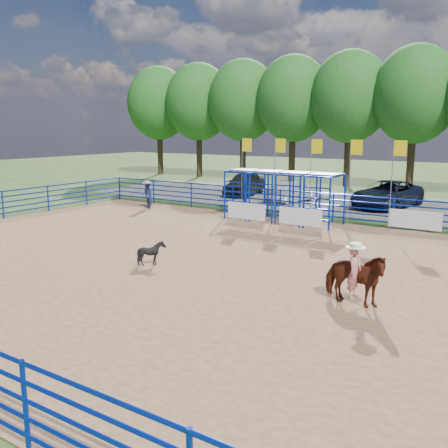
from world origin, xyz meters
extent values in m
plane|color=#425F26|center=(0.00, 0.00, 0.00)|extent=(120.00, 120.00, 0.00)
cube|color=#9D734E|center=(0.00, 0.00, 0.01)|extent=(30.00, 20.00, 0.02)
cube|color=gray|center=(0.00, 17.00, 0.01)|extent=(40.00, 10.00, 0.01)
imported|color=#5D2512|center=(4.92, -1.26, 0.78)|extent=(1.83, 0.89, 1.52)
imported|color=#B0191B|center=(4.92, -1.26, 1.66)|extent=(0.36, 0.53, 1.41)
cylinder|color=white|center=(4.92, -1.26, 2.39)|extent=(0.54, 0.54, 0.12)
imported|color=black|center=(-2.31, -1.21, 0.46)|extent=(0.83, 0.75, 0.87)
imported|color=navy|center=(-10.85, 8.14, 0.80)|extent=(0.95, 0.87, 1.57)
cylinder|color=tan|center=(-10.85, 8.14, 1.59)|extent=(0.56, 0.56, 0.11)
imported|color=black|center=(-9.19, 16.57, 0.82)|extent=(2.79, 5.05, 1.63)
imported|color=#989BA1|center=(-4.72, 15.38, 0.68)|extent=(2.56, 4.32, 1.35)
imported|color=black|center=(0.94, 16.47, 0.81)|extent=(3.48, 6.06, 1.59)
cube|color=white|center=(-3.80, 7.77, 0.55)|extent=(2.20, 0.04, 0.85)
cube|color=white|center=(-0.80, 7.77, 0.55)|extent=(2.20, 0.04, 0.85)
cube|color=white|center=(4.00, 9.96, 0.55)|extent=(2.40, 0.04, 0.85)
cylinder|color=#3F2B19|center=(-25.00, 26.00, 2.40)|extent=(0.56, 0.56, 4.80)
ellipsoid|color=#20561C|center=(-25.00, 26.00, 7.56)|extent=(6.40, 6.40, 7.36)
cylinder|color=#3F2B19|center=(-20.00, 26.00, 2.40)|extent=(0.56, 0.56, 4.80)
ellipsoid|color=#20561C|center=(-20.00, 26.00, 7.56)|extent=(6.40, 6.40, 7.36)
cylinder|color=#3F2B19|center=(-15.00, 26.00, 2.40)|extent=(0.56, 0.56, 4.80)
ellipsoid|color=#20561C|center=(-15.00, 26.00, 7.56)|extent=(6.40, 6.40, 7.36)
cylinder|color=#3F2B19|center=(-10.00, 26.00, 2.40)|extent=(0.56, 0.56, 4.80)
ellipsoid|color=#20561C|center=(-10.00, 26.00, 7.56)|extent=(6.40, 6.40, 7.36)
cylinder|color=#3F2B19|center=(-5.00, 26.00, 2.40)|extent=(0.56, 0.56, 4.80)
ellipsoid|color=#20561C|center=(-5.00, 26.00, 7.56)|extent=(6.40, 6.40, 7.36)
cylinder|color=#3F2B19|center=(0.00, 26.00, 2.40)|extent=(0.56, 0.56, 4.80)
ellipsoid|color=#20561C|center=(0.00, 26.00, 7.56)|extent=(6.40, 6.40, 7.36)
camera|label=1|loc=(9.04, -13.95, 4.76)|focal=40.00mm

